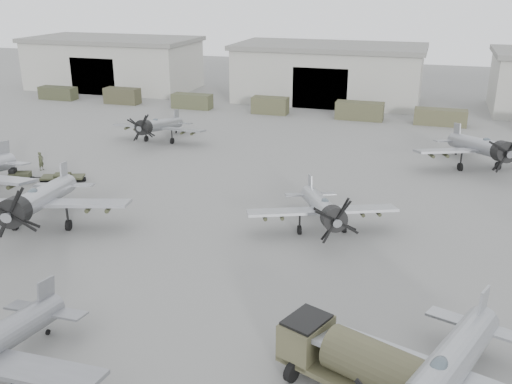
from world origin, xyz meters
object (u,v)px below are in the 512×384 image
aircraft_far_0 (158,126)px  aircraft_mid_2 (323,208)px  aircraft_mid_1 (38,200)px  aircraft_far_1 (483,147)px  tug_trailer (36,177)px  fuel_tanker (358,361)px  ground_crew (41,161)px  aircraft_near_2 (442,375)px

aircraft_far_0 → aircraft_mid_2: bearing=-39.6°
aircraft_mid_1 → aircraft_mid_2: (20.43, 5.79, -0.40)m
aircraft_far_1 → tug_trailer: bearing=179.0°
fuel_tanker → tug_trailer: 38.61m
tug_trailer → aircraft_mid_1: bearing=-71.4°
aircraft_far_1 → aircraft_mid_1: bearing=-164.9°
aircraft_far_0 → tug_trailer: (-4.65, -16.10, -1.52)m
fuel_tanker → ground_crew: bearing=167.9°
aircraft_far_0 → tug_trailer: bearing=-105.6°
fuel_tanker → tug_trailer: bearing=170.3°
aircraft_mid_2 → tug_trailer: size_ratio=1.62×
ground_crew → fuel_tanker: bearing=-118.3°
aircraft_far_1 → fuel_tanker: aircraft_far_1 is taller
aircraft_mid_1 → aircraft_far_0: aircraft_mid_1 is taller
aircraft_near_2 → aircraft_far_1: size_ratio=1.07×
aircraft_near_2 → ground_crew: bearing=164.9°
fuel_tanker → aircraft_far_1: bearing=101.0°
tug_trailer → ground_crew: size_ratio=3.63×
aircraft_mid_1 → aircraft_near_2: bearing=-39.5°
fuel_tanker → tug_trailer: fuel_tanker is taller
aircraft_far_0 → aircraft_near_2: bearing=-49.3°
aircraft_mid_1 → ground_crew: aircraft_mid_1 is taller
aircraft_far_1 → tug_trailer: aircraft_far_1 is taller
aircraft_mid_1 → aircraft_far_1: bearing=21.4°
aircraft_far_0 → aircraft_far_1: bearing=0.7°
aircraft_mid_1 → fuel_tanker: aircraft_mid_1 is taller
aircraft_near_2 → tug_trailer: 42.22m
aircraft_mid_1 → aircraft_mid_2: aircraft_mid_1 is taller
aircraft_far_1 → fuel_tanker: bearing=-124.2°
ground_crew → aircraft_mid_1: bearing=-137.4°
aircraft_near_2 → aircraft_mid_2: size_ratio=1.25×
aircraft_far_0 → ground_crew: aircraft_far_0 is taller
aircraft_mid_1 → tug_trailer: (-7.48, 9.30, -1.94)m
aircraft_near_2 → aircraft_mid_1: aircraft_near_2 is taller
aircraft_mid_2 → aircraft_near_2: bearing=-87.9°
aircraft_far_0 → aircraft_far_1: size_ratio=0.86×
ground_crew → aircraft_far_0: bearing=-20.8°
aircraft_far_1 → ground_crew: (-41.82, -12.99, -1.45)m
aircraft_far_0 → aircraft_far_1: aircraft_far_1 is taller
aircraft_far_1 → tug_trailer: 43.18m
tug_trailer → aircraft_far_0: bearing=53.7°
aircraft_far_0 → ground_crew: bearing=-116.2°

